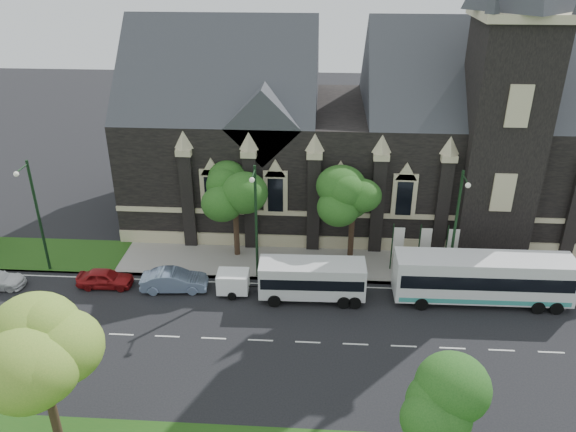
# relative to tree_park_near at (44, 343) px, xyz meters

# --- Properties ---
(ground) EXTENTS (160.00, 160.00, 0.00)m
(ground) POSITION_rel_tree_park_near_xyz_m (11.77, 8.77, -6.42)
(ground) COLOR black
(ground) RESTS_ON ground
(sidewalk) EXTENTS (80.00, 5.00, 0.15)m
(sidewalk) POSITION_rel_tree_park_near_xyz_m (11.77, 18.27, -6.34)
(sidewalk) COLOR gray
(sidewalk) RESTS_ON ground
(museum) EXTENTS (40.00, 17.70, 29.90)m
(museum) POSITION_rel_tree_park_near_xyz_m (16.89, 27.55, 1.75)
(museum) COLOR black
(museum) RESTS_ON ground
(tree_park_near) EXTENTS (4.42, 4.42, 8.56)m
(tree_park_near) POSITION_rel_tree_park_near_xyz_m (0.00, 0.00, 0.00)
(tree_park_near) COLOR black
(tree_park_near) RESTS_ON ground
(tree_park_east) EXTENTS (3.40, 3.40, 6.28)m
(tree_park_east) POSITION_rel_tree_park_near_xyz_m (17.95, -0.55, -1.80)
(tree_park_east) COLOR black
(tree_park_east) RESTS_ON ground
(tree_walk_right) EXTENTS (4.08, 4.08, 7.80)m
(tree_walk_right) POSITION_rel_tree_park_near_xyz_m (14.98, 19.48, -0.60)
(tree_walk_right) COLOR black
(tree_walk_right) RESTS_ON ground
(tree_walk_left) EXTENTS (3.91, 3.91, 7.64)m
(tree_walk_left) POSITION_rel_tree_park_near_xyz_m (5.97, 19.47, -0.68)
(tree_walk_left) COLOR black
(tree_walk_left) RESTS_ON ground
(street_lamp_near) EXTENTS (0.36, 1.88, 9.00)m
(street_lamp_near) POSITION_rel_tree_park_near_xyz_m (21.77, 15.86, -1.30)
(street_lamp_near) COLOR black
(street_lamp_near) RESTS_ON ground
(street_lamp_mid) EXTENTS (0.36, 1.88, 9.00)m
(street_lamp_mid) POSITION_rel_tree_park_near_xyz_m (7.77, 15.86, -1.30)
(street_lamp_mid) COLOR black
(street_lamp_mid) RESTS_ON ground
(street_lamp_far) EXTENTS (0.36, 1.88, 9.00)m
(street_lamp_far) POSITION_rel_tree_park_near_xyz_m (-8.23, 15.86, -1.30)
(street_lamp_far) COLOR black
(street_lamp_far) RESTS_ON ground
(banner_flag_left) EXTENTS (0.90, 0.10, 4.00)m
(banner_flag_left) POSITION_rel_tree_park_near_xyz_m (18.06, 17.77, -4.03)
(banner_flag_left) COLOR black
(banner_flag_left) RESTS_ON ground
(banner_flag_center) EXTENTS (0.90, 0.10, 4.00)m
(banner_flag_center) POSITION_rel_tree_park_near_xyz_m (20.06, 17.77, -4.03)
(banner_flag_center) COLOR black
(banner_flag_center) RESTS_ON ground
(banner_flag_right) EXTENTS (0.90, 0.10, 4.00)m
(banner_flag_right) POSITION_rel_tree_park_near_xyz_m (22.06, 17.77, -4.03)
(banner_flag_right) COLOR black
(banner_flag_right) RESTS_ON ground
(tour_coach) EXTENTS (12.04, 2.88, 3.51)m
(tour_coach) POSITION_rel_tree_park_near_xyz_m (23.62, 14.07, -4.51)
(tour_coach) COLOR silver
(tour_coach) RESTS_ON ground
(shuttle_bus) EXTENTS (7.40, 2.73, 2.83)m
(shuttle_bus) POSITION_rel_tree_park_near_xyz_m (11.90, 13.71, -4.78)
(shuttle_bus) COLOR silver
(shuttle_bus) RESTS_ON ground
(box_trailer) EXTENTS (3.21, 1.89, 1.71)m
(box_trailer) POSITION_rel_tree_park_near_xyz_m (6.28, 13.92, -5.45)
(box_trailer) COLOR white
(box_trailer) RESTS_ON ground
(sedan) EXTENTS (4.87, 2.05, 1.56)m
(sedan) POSITION_rel_tree_park_near_xyz_m (1.97, 14.09, -5.64)
(sedan) COLOR #7F94B8
(sedan) RESTS_ON ground
(car_far_red) EXTENTS (4.05, 1.71, 1.37)m
(car_far_red) POSITION_rel_tree_park_near_xyz_m (-3.17, 14.21, -5.73)
(car_far_red) COLOR maroon
(car_far_red) RESTS_ON ground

